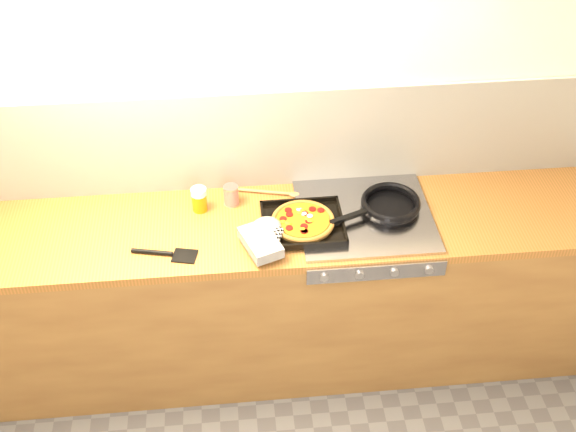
{
  "coord_description": "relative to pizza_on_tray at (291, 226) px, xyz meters",
  "views": [
    {
      "loc": [
        -0.14,
        -1.35,
        3.0
      ],
      "look_at": [
        0.1,
        1.08,
        0.95
      ],
      "focal_mm": 45.0,
      "sensor_mm": 36.0,
      "label": 1
    }
  ],
  "objects": [
    {
      "name": "stovetop",
      "position": [
        0.34,
        0.08,
        -0.04
      ],
      "size": [
        0.6,
        0.56,
        0.02
      ],
      "primitive_type": "cube",
      "color": "#A0A0A5",
      "rests_on": "counter_run"
    },
    {
      "name": "frying_pan",
      "position": [
        0.46,
        0.11,
        -0.0
      ],
      "size": [
        0.47,
        0.35,
        0.04
      ],
      "color": "black",
      "rests_on": "stovetop"
    },
    {
      "name": "pizza_on_tray",
      "position": [
        0.0,
        0.0,
        0.0
      ],
      "size": [
        0.47,
        0.41,
        0.06
      ],
      "color": "black",
      "rests_on": "stovetop"
    },
    {
      "name": "black_spatula",
      "position": [
        -0.54,
        -0.09,
        -0.03
      ],
      "size": [
        0.29,
        0.11,
        0.02
      ],
      "color": "black",
      "rests_on": "counter_run"
    },
    {
      "name": "wooden_spoon",
      "position": [
        -0.05,
        0.28,
        -0.03
      ],
      "size": [
        0.3,
        0.1,
        0.02
      ],
      "color": "#9D6E42",
      "rests_on": "counter_run"
    },
    {
      "name": "juice_glass",
      "position": [
        -0.4,
        0.2,
        0.02
      ],
      "size": [
        0.08,
        0.08,
        0.12
      ],
      "color": "orange",
      "rests_on": "counter_run"
    },
    {
      "name": "tomato_can",
      "position": [
        -0.25,
        0.23,
        0.01
      ],
      "size": [
        0.08,
        0.08,
        0.1
      ],
      "color": "maroon",
      "rests_on": "counter_run"
    },
    {
      "name": "counter_run",
      "position": [
        -0.11,
        0.08,
        -0.49
      ],
      "size": [
        3.2,
        0.62,
        0.9
      ],
      "color": "olive",
      "rests_on": "ground"
    },
    {
      "name": "room_shell",
      "position": [
        -0.11,
        0.37,
        0.21
      ],
      "size": [
        3.2,
        3.2,
        3.2
      ],
      "color": "white",
      "rests_on": "ground"
    }
  ]
}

